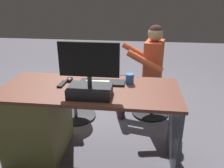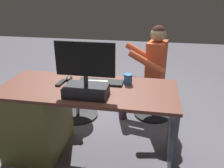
{
  "view_description": "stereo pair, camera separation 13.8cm",
  "coord_description": "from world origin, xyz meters",
  "px_view_note": "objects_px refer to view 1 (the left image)",
  "views": [
    {
      "loc": [
        -0.42,
        2.24,
        1.56
      ],
      "look_at": [
        -0.16,
        -0.0,
        0.62
      ],
      "focal_mm": 37.27,
      "sensor_mm": 36.0,
      "label": 1
    },
    {
      "loc": [
        -0.56,
        2.22,
        1.56
      ],
      "look_at": [
        -0.16,
        -0.0,
        0.62
      ],
      "focal_mm": 37.27,
      "sensor_mm": 36.0,
      "label": 2
    }
  ],
  "objects_px": {
    "monitor": "(90,81)",
    "teddy_bear": "(73,74)",
    "tv_remote": "(62,84)",
    "person": "(146,66)",
    "visitor_chair": "(151,97)",
    "office_chair_teddy": "(75,100)",
    "desk": "(48,118)",
    "keyboard": "(102,82)",
    "computer_mouse": "(70,79)",
    "cup": "(130,79)"
  },
  "relations": [
    {
      "from": "keyboard",
      "to": "tv_remote",
      "type": "height_order",
      "value": "keyboard"
    },
    {
      "from": "computer_mouse",
      "to": "visitor_chair",
      "type": "bearing_deg",
      "value": -137.19
    },
    {
      "from": "tv_remote",
      "to": "visitor_chair",
      "type": "xyz_separation_m",
      "value": [
        -0.87,
        -0.87,
        -0.5
      ]
    },
    {
      "from": "cup",
      "to": "tv_remote",
      "type": "bearing_deg",
      "value": 10.03
    },
    {
      "from": "teddy_bear",
      "to": "monitor",
      "type": "bearing_deg",
      "value": 114.23
    },
    {
      "from": "office_chair_teddy",
      "to": "tv_remote",
      "type": "bearing_deg",
      "value": 97.82
    },
    {
      "from": "monitor",
      "to": "person",
      "type": "distance_m",
      "value": 1.17
    },
    {
      "from": "tv_remote",
      "to": "visitor_chair",
      "type": "height_order",
      "value": "tv_remote"
    },
    {
      "from": "visitor_chair",
      "to": "person",
      "type": "bearing_deg",
      "value": 11.68
    },
    {
      "from": "keyboard",
      "to": "visitor_chair",
      "type": "relative_size",
      "value": 0.87
    },
    {
      "from": "monitor",
      "to": "cup",
      "type": "bearing_deg",
      "value": -135.35
    },
    {
      "from": "monitor",
      "to": "computer_mouse",
      "type": "distance_m",
      "value": 0.41
    },
    {
      "from": "person",
      "to": "teddy_bear",
      "type": "bearing_deg",
      "value": 10.96
    },
    {
      "from": "monitor",
      "to": "teddy_bear",
      "type": "distance_m",
      "value": 1.01
    },
    {
      "from": "cup",
      "to": "office_chair_teddy",
      "type": "bearing_deg",
      "value": -38.46
    },
    {
      "from": "monitor",
      "to": "teddy_bear",
      "type": "bearing_deg",
      "value": -65.77
    },
    {
      "from": "computer_mouse",
      "to": "teddy_bear",
      "type": "height_order",
      "value": "teddy_bear"
    },
    {
      "from": "tv_remote",
      "to": "monitor",
      "type": "bearing_deg",
      "value": 151.0
    },
    {
      "from": "monitor",
      "to": "tv_remote",
      "type": "bearing_deg",
      "value": -33.12
    },
    {
      "from": "desk",
      "to": "person",
      "type": "bearing_deg",
      "value": -136.34
    },
    {
      "from": "monitor",
      "to": "teddy_bear",
      "type": "xyz_separation_m",
      "value": [
        0.4,
        -0.88,
        -0.29
      ]
    },
    {
      "from": "computer_mouse",
      "to": "tv_remote",
      "type": "xyz_separation_m",
      "value": [
        0.04,
        0.1,
        -0.01
      ]
    },
    {
      "from": "monitor",
      "to": "tv_remote",
      "type": "relative_size",
      "value": 3.21
    },
    {
      "from": "office_chair_teddy",
      "to": "monitor",
      "type": "bearing_deg",
      "value": 114.51
    },
    {
      "from": "office_chair_teddy",
      "to": "keyboard",
      "type": "bearing_deg",
      "value": 127.63
    },
    {
      "from": "monitor",
      "to": "visitor_chair",
      "type": "bearing_deg",
      "value": -118.0
    },
    {
      "from": "keyboard",
      "to": "computer_mouse",
      "type": "height_order",
      "value": "computer_mouse"
    },
    {
      "from": "teddy_bear",
      "to": "tv_remote",
      "type": "bearing_deg",
      "value": 97.69
    },
    {
      "from": "office_chair_teddy",
      "to": "person",
      "type": "bearing_deg",
      "value": -168.32
    },
    {
      "from": "keyboard",
      "to": "visitor_chair",
      "type": "xyz_separation_m",
      "value": [
        -0.51,
        -0.79,
        -0.51
      ]
    },
    {
      "from": "office_chair_teddy",
      "to": "visitor_chair",
      "type": "bearing_deg",
      "value": -168.32
    },
    {
      "from": "desk",
      "to": "teddy_bear",
      "type": "distance_m",
      "value": 0.75
    },
    {
      "from": "computer_mouse",
      "to": "office_chair_teddy",
      "type": "distance_m",
      "value": 0.78
    },
    {
      "from": "teddy_bear",
      "to": "visitor_chair",
      "type": "distance_m",
      "value": 1.04
    },
    {
      "from": "desk",
      "to": "office_chair_teddy",
      "type": "height_order",
      "value": "desk"
    },
    {
      "from": "cup",
      "to": "monitor",
      "type": "bearing_deg",
      "value": 44.65
    },
    {
      "from": "monitor",
      "to": "keyboard",
      "type": "relative_size",
      "value": 1.15
    },
    {
      "from": "desk",
      "to": "keyboard",
      "type": "xyz_separation_m",
      "value": [
        -0.51,
        -0.13,
        0.35
      ]
    },
    {
      "from": "tv_remote",
      "to": "office_chair_teddy",
      "type": "relative_size",
      "value": 0.29
    },
    {
      "from": "tv_remote",
      "to": "person",
      "type": "relative_size",
      "value": 0.13
    },
    {
      "from": "desk",
      "to": "monitor",
      "type": "bearing_deg",
      "value": 161.5
    },
    {
      "from": "desk",
      "to": "computer_mouse",
      "type": "xyz_separation_m",
      "value": [
        -0.2,
        -0.15,
        0.36
      ]
    },
    {
      "from": "monitor",
      "to": "office_chair_teddy",
      "type": "relative_size",
      "value": 0.94
    },
    {
      "from": "desk",
      "to": "teddy_bear",
      "type": "bearing_deg",
      "value": -94.87
    },
    {
      "from": "keyboard",
      "to": "computer_mouse",
      "type": "bearing_deg",
      "value": -3.59
    },
    {
      "from": "office_chair_teddy",
      "to": "person",
      "type": "height_order",
      "value": "person"
    },
    {
      "from": "computer_mouse",
      "to": "cup",
      "type": "bearing_deg",
      "value": -179.4
    },
    {
      "from": "cup",
      "to": "teddy_bear",
      "type": "height_order",
      "value": "cup"
    },
    {
      "from": "desk",
      "to": "keyboard",
      "type": "height_order",
      "value": "keyboard"
    },
    {
      "from": "monitor",
      "to": "person",
      "type": "bearing_deg",
      "value": -114.65
    }
  ]
}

